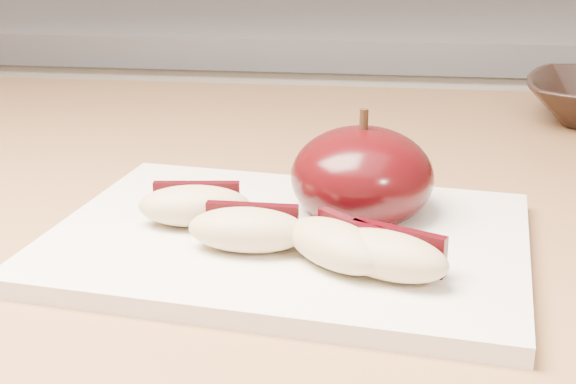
# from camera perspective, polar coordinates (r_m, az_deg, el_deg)

# --- Properties ---
(back_cabinet) EXTENTS (2.40, 0.62, 0.94)m
(back_cabinet) POSITION_cam_1_polar(r_m,az_deg,el_deg) (1.42, 3.24, -6.23)
(back_cabinet) COLOR silver
(back_cabinet) RESTS_ON ground
(cutting_board) EXTENTS (0.30, 0.24, 0.01)m
(cutting_board) POSITION_cam_1_polar(r_m,az_deg,el_deg) (0.48, 0.00, -3.43)
(cutting_board) COLOR silver
(cutting_board) RESTS_ON island_counter
(apple_half) EXTENTS (0.11, 0.11, 0.08)m
(apple_half) POSITION_cam_1_polar(r_m,az_deg,el_deg) (0.51, 5.28, 1.08)
(apple_half) COLOR black
(apple_half) RESTS_ON cutting_board
(apple_wedge_a) EXTENTS (0.07, 0.04, 0.02)m
(apple_wedge_a) POSITION_cam_1_polar(r_m,az_deg,el_deg) (0.49, -6.65, -0.93)
(apple_wedge_a) COLOR tan
(apple_wedge_a) RESTS_ON cutting_board
(apple_wedge_b) EXTENTS (0.07, 0.03, 0.02)m
(apple_wedge_b) POSITION_cam_1_polar(r_m,az_deg,el_deg) (0.45, -2.84, -2.63)
(apple_wedge_b) COLOR tan
(apple_wedge_b) RESTS_ON cutting_board
(apple_wedge_c) EXTENTS (0.07, 0.07, 0.02)m
(apple_wedge_c) POSITION_cam_1_polar(r_m,az_deg,el_deg) (0.43, 3.60, -3.74)
(apple_wedge_c) COLOR tan
(apple_wedge_c) RESTS_ON cutting_board
(apple_wedge_d) EXTENTS (0.08, 0.06, 0.02)m
(apple_wedge_d) POSITION_cam_1_polar(r_m,az_deg,el_deg) (0.42, 7.14, -4.41)
(apple_wedge_d) COLOR tan
(apple_wedge_d) RESTS_ON cutting_board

